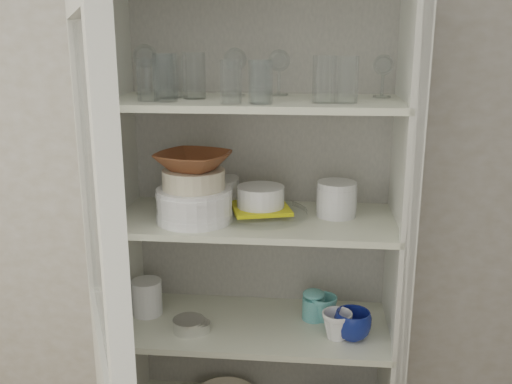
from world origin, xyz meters
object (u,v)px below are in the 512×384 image
Objects in this scene: pantry_cabinet at (258,294)px; measuring_cups at (189,325)px; goblet_1 at (235,70)px; white_ramekin at (261,196)px; terracotta_bowl at (193,161)px; white_canister at (147,297)px; plate_stack_back at (209,191)px; cream_bowl at (194,179)px; yellow_trivet at (261,208)px; glass_platter at (261,212)px; grey_bowl_stack at (337,199)px; goblet_2 at (279,71)px; mug_teal at (324,308)px; mug_white at (337,325)px; goblet_3 at (383,75)px; mug_blue at (353,325)px; goblet_0 at (146,67)px; plate_stack_front at (194,205)px; teal_jar at (313,307)px.

pantry_cabinet reaches higher than measuring_cups.
goblet_1 is 0.43m from white_ramekin.
terracotta_bowl reaches higher than white_canister.
plate_stack_back is 1.09× the size of cream_bowl.
pantry_cabinet is 0.35m from yellow_trivet.
cream_bowl is 0.89× the size of terracotta_bowl.
grey_bowl_stack is at bearing 3.69° from glass_platter.
goblet_2 is 0.43m from white_ramekin.
plate_stack_back is 0.24m from yellow_trivet.
mug_white reaches higher than mug_teal.
plate_stack_back is 0.66m from mug_white.
cream_bowl is 0.26m from yellow_trivet.
goblet_1 is 0.39m from cream_bowl.
glass_platter is 3.27× the size of mug_teal.
mug_teal is at bearing -168.83° from goblet_3.
pantry_cabinet is at bearing 179.59° from mug_blue.
goblet_2 is 0.35m from goblet_3.
goblet_0 is at bearing 175.12° from pantry_cabinet.
cream_bowl is 1.99× the size of mug_white.
white_ramekin reaches higher than measuring_cups.
pantry_cabinet is 0.39m from white_ramekin.
mug_blue is at bearing -8.27° from white_canister.
goblet_2 is at bearing 171.59° from goblet_3.
goblet_1 is (-0.08, 0.01, 0.81)m from pantry_cabinet.
goblet_0 is at bearing 168.08° from yellow_trivet.
mug_white is at bearing -20.93° from glass_platter.
goblet_0 reaches higher than white_canister.
goblet_0 is at bearing 175.57° from goblet_1.
yellow_trivet is 1.45× the size of white_canister.
goblet_3 is 0.84m from mug_blue.
mug_teal is at bearing 13.94° from plate_stack_front.
cream_bowl reaches higher than plate_stack_back.
goblet_2 is 1.27× the size of white_canister.
terracotta_bowl reaches higher than white_ramekin.
yellow_trivet reaches higher than glass_platter.
plate_stack_back is 1.71× the size of white_canister.
mug_white is (0.48, -0.02, -0.41)m from plate_stack_front.
goblet_1 reaches higher than grey_bowl_stack.
mug_teal is 0.75× the size of white_canister.
mug_teal is 0.88× the size of measuring_cups.
white_ramekin is (0.00, 0.00, 0.06)m from glass_platter.
teal_jar is at bearing -5.57° from goblet_0.
mug_white is at bearing 0.01° from measuring_cups.
goblet_1 reaches higher than white_canister.
goblet_3 is at bearing 25.15° from mug_teal.
grey_bowl_stack is 1.30× the size of mug_white.
pantry_cabinet is 11.05× the size of yellow_trivet.
goblet_0 is 0.32m from goblet_1.
teal_jar is (0.40, 0.11, -0.49)m from cream_bowl.
terracotta_bowl is at bearing -145.20° from pantry_cabinet.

